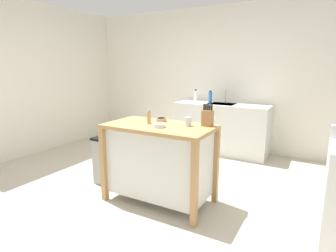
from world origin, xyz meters
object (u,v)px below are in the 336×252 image
object	(u,v)px
bottle_hand_soap	(210,97)
bowl_ceramic_small	(159,125)
knife_block	(208,117)
sink_faucet	(226,97)
pepper_grinder	(149,117)
kitchen_island	(159,159)
trash_bin	(109,160)
drinking_cup	(188,122)
bottle_spray_cleaner	(195,96)
bowl_stoneware_deep	(161,120)

from	to	relation	value
bottle_hand_soap	bowl_ceramic_small	bearing A→B (deg)	-83.12
knife_block	sink_faucet	bearing A→B (deg)	102.93
knife_block	sink_faucet	world-z (taller)	knife_block
bowl_ceramic_small	pepper_grinder	world-z (taller)	pepper_grinder
kitchen_island	knife_block	xyz separation A→B (m)	(0.48, 0.22, 0.49)
knife_block	trash_bin	size ratio (longest dim) A/B	0.40
pepper_grinder	drinking_cup	bearing A→B (deg)	13.07
kitchen_island	pepper_grinder	xyz separation A→B (m)	(-0.14, 0.01, 0.47)
pepper_grinder	knife_block	bearing A→B (deg)	18.94
drinking_cup	trash_bin	size ratio (longest dim) A/B	0.15
knife_block	trash_bin	xyz separation A→B (m)	(-1.32, -0.13, -0.68)
trash_bin	bottle_hand_soap	size ratio (longest dim) A/B	2.77
bowl_ceramic_small	trash_bin	world-z (taller)	bowl_ceramic_small
sink_faucet	bottle_hand_soap	world-z (taller)	bottle_hand_soap
drinking_cup	bottle_hand_soap	xyz separation A→B (m)	(-0.50, 1.96, 0.04)
drinking_cup	knife_block	bearing A→B (deg)	31.58
kitchen_island	bottle_spray_cleaner	bearing A→B (deg)	103.66
trash_bin	bottle_hand_soap	distance (m)	2.19
bowl_stoneware_deep	drinking_cup	size ratio (longest dim) A/B	1.26
sink_faucet	bottle_hand_soap	size ratio (longest dim) A/B	0.97
knife_block	bottle_spray_cleaner	xyz separation A→B (m)	(-1.00, 1.92, -0.00)
bottle_hand_soap	bowl_stoneware_deep	bearing A→B (deg)	-86.12
kitchen_island	bowl_ceramic_small	distance (m)	0.43
bowl_ceramic_small	bowl_stoneware_deep	xyz separation A→B (m)	(-0.13, 0.27, 0.00)
kitchen_island	sink_faucet	distance (m)	2.35
drinking_cup	kitchen_island	bearing A→B (deg)	-159.28
kitchen_island	bowl_stoneware_deep	bearing A→B (deg)	113.48
bowl_ceramic_small	pepper_grinder	bearing A→B (deg)	151.90
bowl_stoneware_deep	bottle_spray_cleaner	distance (m)	2.02
bottle_hand_soap	bottle_spray_cleaner	xyz separation A→B (m)	(-0.31, 0.07, 0.00)
bowl_stoneware_deep	sink_faucet	world-z (taller)	sink_faucet
bottle_hand_soap	bottle_spray_cleaner	distance (m)	0.32
bottle_hand_soap	drinking_cup	bearing A→B (deg)	-75.58
bowl_stoneware_deep	sink_faucet	size ratio (longest dim) A/B	0.55
bowl_stoneware_deep	bowl_ceramic_small	bearing A→B (deg)	-63.98
bottle_hand_soap	sink_faucet	bearing A→B (deg)	47.13
pepper_grinder	bottle_spray_cleaner	size ratio (longest dim) A/B	0.71
trash_bin	bottle_hand_soap	bearing A→B (deg)	72.38
knife_block	bowl_stoneware_deep	distance (m)	0.56
bottle_spray_cleaner	sink_faucet	bearing A→B (deg)	16.62
kitchen_island	sink_faucet	xyz separation A→B (m)	(0.00, 2.30, 0.49)
trash_bin	sink_faucet	size ratio (longest dim) A/B	2.86
bottle_hand_soap	knife_block	bearing A→B (deg)	-69.73
pepper_grinder	bottle_hand_soap	world-z (taller)	bottle_hand_soap
knife_block	bottle_hand_soap	world-z (taller)	knife_block
pepper_grinder	bottle_spray_cleaner	world-z (taller)	bottle_spray_cleaner
sink_faucet	trash_bin	bearing A→B (deg)	-110.78
knife_block	sink_faucet	distance (m)	2.13
drinking_cup	bottle_spray_cleaner	distance (m)	2.19
bowl_ceramic_small	sink_faucet	bearing A→B (deg)	91.30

